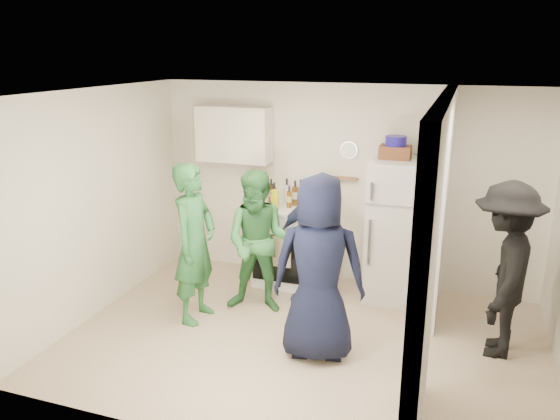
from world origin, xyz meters
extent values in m
plane|color=tan|center=(0.00, 0.00, 0.00)|extent=(4.80, 4.80, 0.00)
plane|color=silver|center=(0.00, 1.70, 1.25)|extent=(4.80, 0.00, 4.80)
plane|color=silver|center=(0.00, -1.70, 1.25)|extent=(4.80, 0.00, 4.80)
plane|color=silver|center=(-2.40, 0.00, 1.25)|extent=(0.00, 3.40, 3.40)
plane|color=white|center=(0.00, 0.00, 2.50)|extent=(4.80, 4.80, 0.00)
cube|color=silver|center=(1.20, 1.10, 1.25)|extent=(0.12, 1.20, 2.50)
cube|color=silver|center=(1.20, -1.10, 1.25)|extent=(0.12, 1.20, 2.50)
cube|color=silver|center=(1.20, 0.00, 2.30)|extent=(0.12, 1.00, 0.40)
cube|color=white|center=(-0.60, 1.37, 0.50)|extent=(0.85, 0.70, 1.01)
cube|color=silver|center=(-1.40, 1.52, 1.85)|extent=(0.95, 0.34, 0.70)
cube|color=silver|center=(0.74, 1.34, 0.84)|extent=(0.69, 0.67, 1.68)
cube|color=brown|center=(0.64, 1.39, 1.76)|extent=(0.35, 0.25, 0.15)
cylinder|color=navy|center=(0.64, 1.39, 1.89)|extent=(0.24, 0.24, 0.11)
cylinder|color=yellow|center=(0.96, 1.24, 1.81)|extent=(0.09, 0.09, 0.25)
cylinder|color=white|center=(0.05, 1.68, 1.70)|extent=(0.22, 0.02, 0.22)
cube|color=olive|center=(0.00, 1.65, 1.35)|extent=(0.35, 0.08, 0.03)
cylinder|color=yellow|center=(-0.72, 1.15, 1.13)|extent=(0.09, 0.09, 0.25)
cylinder|color=#B4100C|center=(-0.38, 1.17, 1.07)|extent=(0.09, 0.09, 0.12)
imported|color=#2C6F39|center=(-1.27, 0.09, 0.88)|extent=(0.45, 0.66, 1.76)
imported|color=#398247|center=(-0.68, 0.51, 0.81)|extent=(0.88, 0.73, 1.63)
imported|color=#3A457F|center=(-0.21, 0.87, 0.75)|extent=(0.95, 0.70, 1.50)
imported|color=black|center=(0.20, -0.22, 0.91)|extent=(0.98, 0.73, 1.82)
imported|color=black|center=(1.85, 0.41, 0.86)|extent=(0.77, 1.18, 1.73)
cylinder|color=brown|center=(-0.89, 1.49, 1.16)|extent=(0.07, 0.07, 0.30)
cylinder|color=#194C19|center=(-0.79, 1.28, 1.16)|extent=(0.07, 0.07, 0.30)
cylinder|color=silver|center=(-0.69, 1.50, 1.17)|extent=(0.08, 0.08, 0.32)
cylinder|color=brown|center=(-0.60, 1.31, 1.15)|extent=(0.06, 0.06, 0.28)
cylinder|color=#A9ABBB|center=(-0.52, 1.55, 1.16)|extent=(0.08, 0.08, 0.31)
cylinder|color=black|center=(-0.43, 1.37, 1.13)|extent=(0.08, 0.08, 0.24)
cylinder|color=#A59F36|center=(-0.33, 1.49, 1.16)|extent=(0.07, 0.07, 0.30)
cylinder|color=silver|center=(-0.89, 1.26, 1.17)|extent=(0.06, 0.06, 0.33)
cylinder|color=#58360F|center=(-0.56, 1.45, 1.16)|extent=(0.08, 0.08, 0.31)
cylinder|color=#25531C|center=(-0.32, 1.26, 1.15)|extent=(0.07, 0.07, 0.28)
cylinder|color=brown|center=(-0.82, 1.40, 1.15)|extent=(0.06, 0.06, 0.29)
camera|label=1|loc=(1.39, -4.83, 2.88)|focal=35.00mm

